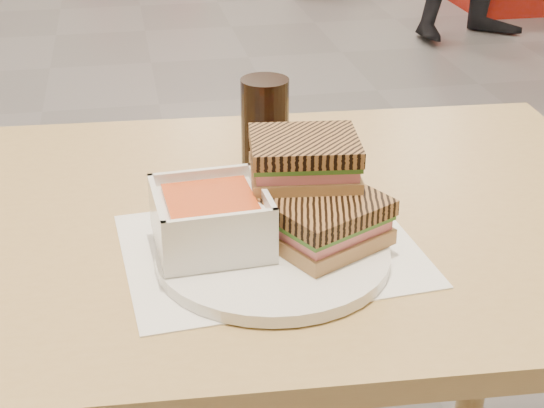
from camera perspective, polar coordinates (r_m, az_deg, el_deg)
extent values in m
cube|color=tan|center=(1.05, -5.80, -1.59)|extent=(1.24, 0.77, 0.03)
cylinder|color=tan|center=(1.61, 14.56, -7.01)|extent=(0.06, 0.06, 0.72)
cube|color=white|center=(0.96, -0.08, -3.22)|extent=(0.36, 0.29, 0.00)
cylinder|color=white|center=(0.94, 0.06, -3.56)|extent=(0.27, 0.27, 0.01)
cube|color=white|center=(0.93, -4.28, -1.36)|extent=(0.13, 0.13, 0.05)
cube|color=#D94C1A|center=(0.92, -4.34, 0.26)|extent=(0.11, 0.11, 0.01)
cube|color=white|center=(0.93, -0.69, 0.91)|extent=(0.01, 0.13, 0.01)
cube|color=white|center=(0.91, -8.08, 0.08)|extent=(0.01, 0.13, 0.01)
cube|color=white|center=(0.97, -4.99, 2.04)|extent=(0.13, 0.01, 0.01)
cube|color=white|center=(0.86, -3.64, -1.23)|extent=(0.13, 0.01, 0.01)
cube|color=tan|center=(0.94, 3.85, -2.23)|extent=(0.16, 0.15, 0.02)
cube|color=#CE767A|center=(0.93, 3.88, -1.40)|extent=(0.15, 0.14, 0.01)
cube|color=#386B23|center=(0.93, 3.90, -0.90)|extent=(0.15, 0.14, 0.01)
cube|color=brown|center=(0.92, 3.92, -0.22)|extent=(0.16, 0.15, 0.02)
cube|color=tan|center=(0.97, 2.25, 2.08)|extent=(0.14, 0.12, 0.02)
cube|color=#CE767A|center=(0.96, 2.26, 2.93)|extent=(0.13, 0.11, 0.01)
cube|color=#386B23|center=(0.96, 2.27, 3.44)|extent=(0.14, 0.11, 0.01)
cube|color=brown|center=(0.96, 2.29, 4.14)|extent=(0.14, 0.12, 0.02)
cylinder|color=black|center=(1.12, -0.50, 5.29)|extent=(0.07, 0.07, 0.14)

